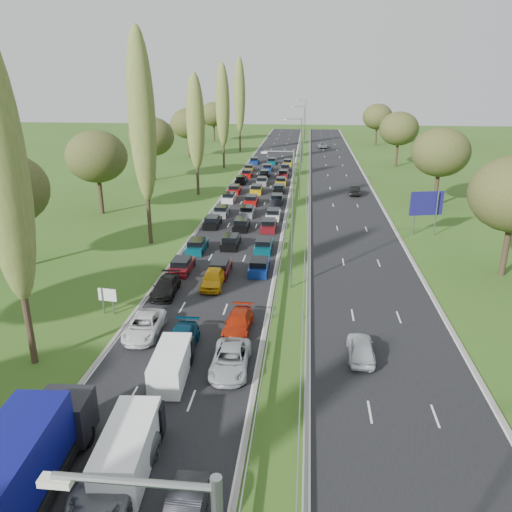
% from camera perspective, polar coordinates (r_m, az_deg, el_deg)
% --- Properties ---
extents(ground, '(260.00, 260.00, 0.00)m').
position_cam_1_polar(ground, '(79.39, 4.99, 6.92)').
color(ground, '#335019').
rests_on(ground, ground).
extents(near_carriageway, '(10.50, 215.00, 0.04)m').
position_cam_1_polar(near_carriageway, '(82.20, 0.28, 7.43)').
color(near_carriageway, black).
rests_on(near_carriageway, ground).
extents(far_carriageway, '(10.50, 215.00, 0.04)m').
position_cam_1_polar(far_carriageway, '(82.02, 9.78, 7.12)').
color(far_carriageway, black).
rests_on(far_carriageway, ground).
extents(central_reservation, '(2.36, 215.00, 0.32)m').
position_cam_1_polar(central_reservation, '(81.72, 5.04, 7.68)').
color(central_reservation, gray).
rests_on(central_reservation, ground).
extents(lamp_columns, '(0.18, 140.18, 12.00)m').
position_cam_1_polar(lamp_columns, '(76.32, 5.09, 10.99)').
color(lamp_columns, gray).
rests_on(lamp_columns, ground).
extents(poplar_row, '(2.80, 127.80, 22.44)m').
position_cam_1_polar(poplar_row, '(68.02, -9.01, 15.21)').
color(poplar_row, '#2D2116').
rests_on(poplar_row, ground).
extents(woodland_left, '(8.00, 166.00, 11.10)m').
position_cam_1_polar(woodland_left, '(66.84, -18.89, 10.28)').
color(woodland_left, '#2D2116').
rests_on(woodland_left, ground).
extents(woodland_right, '(8.00, 153.00, 11.10)m').
position_cam_1_polar(woodland_right, '(67.41, 22.01, 9.98)').
color(woodland_right, '#2D2116').
rests_on(woodland_right, ground).
extents(traffic_queue_fill, '(9.09, 68.96, 0.80)m').
position_cam_1_polar(traffic_queue_fill, '(77.29, -0.10, 6.98)').
color(traffic_queue_fill, '#590F14').
rests_on(traffic_queue_fill, ground).
extents(near_car_2, '(2.48, 5.04, 1.38)m').
position_cam_1_polar(near_car_2, '(36.71, -12.64, -7.79)').
color(near_car_2, white).
rests_on(near_car_2, near_carriageway).
extents(near_car_3, '(2.10, 4.78, 1.37)m').
position_cam_1_polar(near_car_3, '(42.99, -10.29, -3.46)').
color(near_car_3, black).
rests_on(near_car_3, near_carriageway).
extents(near_car_6, '(2.88, 5.81, 1.58)m').
position_cam_1_polar(near_car_6, '(24.92, -15.84, -22.73)').
color(near_car_6, slate).
rests_on(near_car_6, near_carriageway).
extents(near_car_7, '(2.09, 4.92, 1.42)m').
position_cam_1_polar(near_car_7, '(34.20, -8.61, -9.63)').
color(near_car_7, '#053451').
rests_on(near_car_7, near_carriageway).
extents(near_car_8, '(1.92, 4.56, 1.54)m').
position_cam_1_polar(near_car_8, '(43.99, -4.92, -2.53)').
color(near_car_8, '#D5980E').
rests_on(near_car_8, near_carriageway).
extents(near_car_10, '(2.45, 5.07, 1.39)m').
position_cam_1_polar(near_car_10, '(31.91, -2.94, -11.75)').
color(near_car_10, '#A9B0B3').
rests_on(near_car_10, near_carriageway).
extents(near_car_11, '(1.99, 4.58, 1.31)m').
position_cam_1_polar(near_car_11, '(36.40, -2.03, -7.60)').
color(near_car_11, '#AC240A').
rests_on(near_car_11, near_carriageway).
extents(far_car_0, '(1.77, 4.23, 1.43)m').
position_cam_1_polar(far_car_0, '(33.80, 11.91, -10.22)').
color(far_car_0, silver).
rests_on(far_car_0, far_carriageway).
extents(far_car_1, '(1.90, 4.62, 1.49)m').
position_cam_1_polar(far_car_1, '(80.94, 11.24, 7.42)').
color(far_car_1, black).
rests_on(far_car_1, far_carriageway).
extents(far_car_2, '(2.73, 5.32, 1.44)m').
position_cam_1_polar(far_car_2, '(136.33, 7.61, 12.43)').
color(far_car_2, gray).
rests_on(far_car_2, far_carriageway).
extents(blue_lorry, '(2.52, 9.06, 3.83)m').
position_cam_1_polar(blue_lorry, '(24.88, -24.83, -20.52)').
color(blue_lorry, black).
rests_on(blue_lorry, near_carriageway).
extents(white_van_front, '(2.10, 5.35, 2.15)m').
position_cam_1_polar(white_van_front, '(25.67, -14.22, -20.23)').
color(white_van_front, white).
rests_on(white_van_front, near_carriageway).
extents(white_van_rear, '(1.87, 4.78, 1.92)m').
position_cam_1_polar(white_van_rear, '(31.45, -9.59, -11.95)').
color(white_van_rear, white).
rests_on(white_van_rear, near_carriageway).
extents(info_sign, '(1.50, 0.27, 2.10)m').
position_cam_1_polar(info_sign, '(40.29, -16.59, -4.57)').
color(info_sign, gray).
rests_on(info_sign, ground).
extents(direction_sign, '(3.91, 1.05, 5.20)m').
position_cam_1_polar(direction_sign, '(60.94, 18.90, 5.50)').
color(direction_sign, gray).
rests_on(direction_sign, ground).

